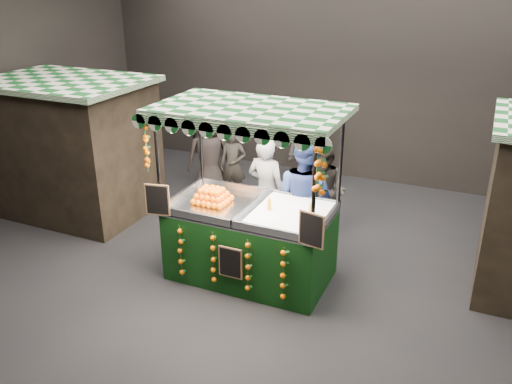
% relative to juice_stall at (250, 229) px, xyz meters
% --- Properties ---
extents(ground, '(12.00, 12.00, 0.00)m').
position_rel_juice_stall_xyz_m(ground, '(0.20, -0.05, -0.84)').
color(ground, black).
rests_on(ground, ground).
extents(market_hall, '(12.10, 10.10, 5.05)m').
position_rel_juice_stall_xyz_m(market_hall, '(0.20, -0.05, 2.54)').
color(market_hall, black).
rests_on(market_hall, ground).
extents(neighbour_stall_left, '(3.00, 2.20, 2.60)m').
position_rel_juice_stall_xyz_m(neighbour_stall_left, '(-4.20, 0.95, 0.47)').
color(neighbour_stall_left, black).
rests_on(neighbour_stall_left, ground).
extents(juice_stall, '(2.79, 1.64, 2.70)m').
position_rel_juice_stall_xyz_m(juice_stall, '(0.00, 0.00, 0.00)').
color(juice_stall, black).
rests_on(juice_stall, ground).
extents(vendor_grey, '(0.76, 0.55, 1.94)m').
position_rel_juice_stall_xyz_m(vendor_grey, '(-0.23, 1.16, 0.13)').
color(vendor_grey, slate).
rests_on(vendor_grey, ground).
extents(vendor_blue, '(1.24, 1.11, 2.12)m').
position_rel_juice_stall_xyz_m(vendor_blue, '(0.54, 0.92, 0.22)').
color(vendor_blue, navy).
rests_on(vendor_blue, ground).
extents(shopper_0, '(0.62, 0.47, 1.52)m').
position_rel_juice_stall_xyz_m(shopper_0, '(-1.59, 2.63, -0.08)').
color(shopper_0, '#2E2A25').
rests_on(shopper_0, ground).
extents(shopper_1, '(0.92, 0.78, 1.68)m').
position_rel_juice_stall_xyz_m(shopper_1, '(0.59, 1.85, 0.00)').
color(shopper_1, '#2B2723').
rests_on(shopper_1, ground).
extents(shopper_2, '(1.20, 0.85, 1.89)m').
position_rel_juice_stall_xyz_m(shopper_2, '(-2.57, 3.40, 0.10)').
color(shopper_2, black).
rests_on(shopper_2, ground).
extents(shopper_3, '(1.22, 1.35, 1.82)m').
position_rel_juice_stall_xyz_m(shopper_3, '(-0.50, 4.24, 0.07)').
color(shopper_3, black).
rests_on(shopper_3, ground).
extents(shopper_4, '(1.08, 1.01, 1.85)m').
position_rel_juice_stall_xyz_m(shopper_4, '(-2.05, 2.48, 0.09)').
color(shopper_4, black).
rests_on(shopper_4, ground).
extents(shopper_6, '(0.49, 0.66, 1.63)m').
position_rel_juice_stall_xyz_m(shopper_6, '(-0.41, 4.51, -0.02)').
color(shopper_6, black).
rests_on(shopper_6, ground).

